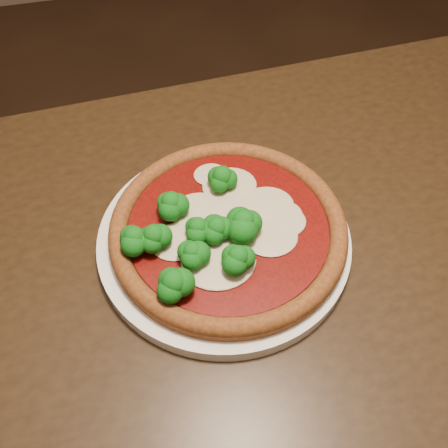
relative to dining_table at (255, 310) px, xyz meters
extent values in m
plane|color=black|center=(0.21, 0.21, -0.64)|extent=(4.00, 4.00, 0.00)
cube|color=black|center=(0.00, 0.00, 0.09)|extent=(1.12, 0.81, 0.04)
cylinder|color=black|center=(0.48, 0.35, -0.29)|extent=(0.06, 0.06, 0.71)
cylinder|color=white|center=(-0.03, 0.05, 0.12)|extent=(0.31, 0.31, 0.02)
cylinder|color=brown|center=(-0.03, 0.05, 0.13)|extent=(0.29, 0.29, 0.01)
torus|color=brown|center=(-0.03, 0.05, 0.14)|extent=(0.29, 0.29, 0.02)
cylinder|color=#670904|center=(-0.03, 0.05, 0.14)|extent=(0.24, 0.24, 0.00)
ellipsoid|color=beige|center=(0.04, 0.04, 0.14)|extent=(0.06, 0.05, 0.00)
ellipsoid|color=beige|center=(-0.05, 0.00, 0.14)|extent=(0.09, 0.08, 0.01)
ellipsoid|color=beige|center=(-0.01, 0.11, 0.14)|extent=(0.07, 0.06, 0.01)
ellipsoid|color=beige|center=(0.03, 0.07, 0.14)|extent=(0.07, 0.06, 0.01)
ellipsoid|color=beige|center=(0.02, 0.02, 0.14)|extent=(0.07, 0.06, 0.01)
ellipsoid|color=beige|center=(-0.03, 0.06, 0.14)|extent=(0.09, 0.08, 0.01)
ellipsoid|color=beige|center=(-0.09, 0.04, 0.14)|extent=(0.06, 0.06, 0.01)
ellipsoid|color=beige|center=(-0.03, 0.14, 0.14)|extent=(0.04, 0.04, 0.00)
ellipsoid|color=beige|center=(-0.06, 0.08, 0.14)|extent=(0.07, 0.06, 0.01)
ellipsoid|color=beige|center=(0.04, 0.05, 0.14)|extent=(0.05, 0.05, 0.00)
ellipsoid|color=#14821A|center=(-0.08, 0.01, 0.16)|extent=(0.04, 0.04, 0.03)
ellipsoid|color=#14821A|center=(-0.12, 0.04, 0.16)|extent=(0.04, 0.04, 0.04)
ellipsoid|color=#14821A|center=(-0.02, 0.11, 0.16)|extent=(0.04, 0.04, 0.04)
ellipsoid|color=#14821A|center=(-0.14, 0.04, 0.16)|extent=(0.04, 0.04, 0.04)
ellipsoid|color=#14821A|center=(-0.05, 0.03, 0.16)|extent=(0.04, 0.04, 0.03)
ellipsoid|color=#14821A|center=(-0.11, -0.03, 0.17)|extent=(0.05, 0.05, 0.04)
ellipsoid|color=#14821A|center=(-0.01, 0.03, 0.17)|extent=(0.05, 0.05, 0.04)
ellipsoid|color=#14821A|center=(-0.09, 0.08, 0.16)|extent=(0.04, 0.04, 0.04)
ellipsoid|color=#14821A|center=(-0.07, 0.04, 0.16)|extent=(0.04, 0.04, 0.03)
ellipsoid|color=#14821A|center=(-0.03, -0.01, 0.16)|extent=(0.04, 0.04, 0.04)
camera|label=1|loc=(-0.12, -0.31, 0.62)|focal=40.00mm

